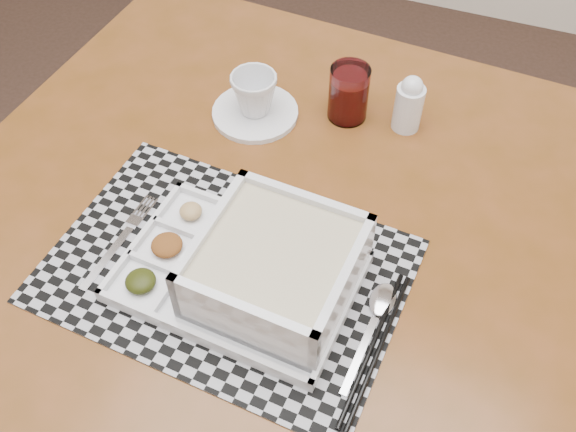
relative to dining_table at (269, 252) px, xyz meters
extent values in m
cube|color=#54310F|center=(0.00, 0.00, 0.06)|extent=(1.10, 1.10, 0.04)
cylinder|color=#54310F|center=(-0.43, 0.49, -0.33)|extent=(0.05, 0.05, 0.73)
cylinder|color=#54310F|center=(0.49, 0.43, -0.33)|extent=(0.05, 0.05, 0.73)
cube|color=#54310F|center=(0.03, 0.44, 0.00)|extent=(0.88, 0.09, 0.08)
cube|color=#54310F|center=(-0.44, 0.03, 0.00)|extent=(0.09, 0.88, 0.08)
cube|color=#54310F|center=(0.44, -0.03, 0.00)|extent=(0.09, 0.88, 0.08)
cube|color=#9A99A0|center=(-0.02, -0.11, 0.08)|extent=(0.52, 0.37, 0.00)
cube|color=silver|center=(0.00, -0.11, 0.09)|extent=(0.33, 0.24, 0.01)
cube|color=silver|center=(0.01, -0.01, 0.10)|extent=(0.32, 0.03, 0.01)
cube|color=silver|center=(0.00, -0.22, 0.10)|extent=(0.32, 0.03, 0.01)
cube|color=silver|center=(-0.15, -0.10, 0.10)|extent=(0.02, 0.22, 0.01)
cube|color=silver|center=(0.16, -0.13, 0.10)|extent=(0.02, 0.22, 0.01)
cube|color=silver|center=(-0.07, -0.11, 0.10)|extent=(0.02, 0.20, 0.01)
cube|color=silver|center=(-0.12, -0.14, 0.10)|extent=(0.08, 0.01, 0.01)
cube|color=silver|center=(-0.11, -0.07, 0.10)|extent=(0.08, 0.01, 0.01)
ellipsoid|color=black|center=(-0.12, -0.17, 0.10)|extent=(0.04, 0.04, 0.02)
ellipsoid|color=#4A2A0C|center=(-0.11, -0.11, 0.10)|extent=(0.05, 0.05, 0.02)
ellipsoid|color=olive|center=(-0.11, -0.04, 0.10)|extent=(0.03, 0.03, 0.02)
cube|color=silver|center=(0.06, -0.11, 0.10)|extent=(0.22, 0.22, 0.01)
cube|color=silver|center=(0.06, -0.01, 0.14)|extent=(0.20, 0.03, 0.09)
cube|color=silver|center=(0.05, -0.20, 0.14)|extent=(0.20, 0.03, 0.09)
cube|color=silver|center=(-0.04, -0.10, 0.14)|extent=(0.03, 0.20, 0.09)
cube|color=silver|center=(0.15, -0.12, 0.14)|extent=(0.03, 0.20, 0.09)
cube|color=tan|center=(0.06, -0.11, 0.13)|extent=(0.19, 0.19, 0.08)
cube|color=silver|center=(-0.19, -0.15, 0.08)|extent=(0.02, 0.12, 0.00)
cube|color=silver|center=(-0.19, -0.07, 0.08)|extent=(0.02, 0.02, 0.00)
cube|color=silver|center=(-0.19, -0.04, 0.08)|extent=(0.01, 0.04, 0.00)
cube|color=silver|center=(-0.19, -0.04, 0.08)|extent=(0.01, 0.04, 0.00)
cube|color=silver|center=(-0.18, -0.04, 0.08)|extent=(0.01, 0.04, 0.00)
cube|color=silver|center=(-0.17, -0.04, 0.08)|extent=(0.01, 0.04, 0.00)
cube|color=silver|center=(0.19, -0.17, 0.08)|extent=(0.02, 0.12, 0.00)
ellipsoid|color=silver|center=(0.20, -0.08, 0.09)|extent=(0.04, 0.06, 0.01)
cylinder|color=black|center=(0.21, -0.15, 0.09)|extent=(0.02, 0.24, 0.01)
cylinder|color=black|center=(0.22, -0.15, 0.09)|extent=(0.02, 0.24, 0.01)
cylinder|color=silver|center=(-0.11, 0.21, 0.08)|extent=(0.15, 0.15, 0.01)
imported|color=silver|center=(-0.11, 0.21, 0.13)|extent=(0.09, 0.09, 0.07)
cylinder|color=white|center=(0.04, 0.27, 0.13)|extent=(0.07, 0.07, 0.10)
cylinder|color=#450507|center=(0.04, 0.27, 0.12)|extent=(0.06, 0.06, 0.08)
cylinder|color=silver|center=(0.14, 0.28, 0.12)|extent=(0.05, 0.05, 0.08)
sphere|color=silver|center=(0.14, 0.28, 0.17)|extent=(0.04, 0.04, 0.04)
camera|label=1|loc=(0.24, -0.55, 0.84)|focal=40.00mm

